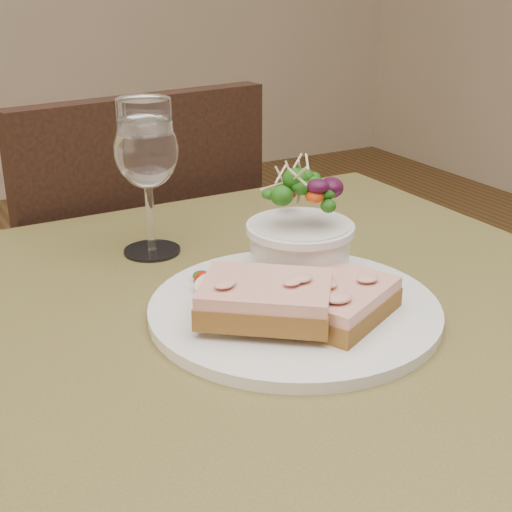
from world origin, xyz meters
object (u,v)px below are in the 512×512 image
wine_glass (146,155)px  ramekin (234,299)px  sandwich_back (266,299)px  salad_bowl (300,225)px  sandwich_front (338,301)px  cafe_table (272,403)px  dinner_plate (294,309)px  chair_far (120,392)px

wine_glass → ramekin: bearing=-90.7°
sandwich_back → salad_bowl: 0.12m
sandwich_front → wine_glass: size_ratio=0.79×
wine_glass → sandwich_back: bearing=-85.5°
sandwich_front → wine_glass: wine_glass is taller
salad_bowl → wine_glass: bearing=121.6°
sandwich_back → cafe_table: bearing=85.3°
cafe_table → salad_bowl: salad_bowl is taller
cafe_table → sandwich_back: bearing=-132.4°
dinner_plate → wine_glass: (-0.06, 0.23, 0.12)m
cafe_table → wine_glass: wine_glass is taller
sandwich_back → ramekin: bearing=171.2°
dinner_plate → ramekin: size_ratio=4.28×
chair_far → ramekin: 0.80m
dinner_plate → sandwich_back: 0.06m
chair_far → dinner_plate: size_ratio=3.04×
salad_bowl → wine_glass: 0.21m
dinner_plate → sandwich_front: size_ratio=2.13×
chair_far → sandwich_back: chair_far is taller
chair_far → ramekin: (-0.07, -0.63, 0.49)m
dinner_plate → chair_far: bearing=90.0°
chair_far → ramekin: chair_far is taller
cafe_table → salad_bowl: size_ratio=6.30×
wine_glass → sandwich_front: bearing=-72.1°
cafe_table → sandwich_front: 0.14m
cafe_table → wine_glass: bearing=100.3°
cafe_table → chair_far: 0.73m
sandwich_back → wine_glass: 0.26m
sandwich_front → cafe_table: bearing=109.6°
dinner_plate → salad_bowl: salad_bowl is taller
ramekin → wine_glass: size_ratio=0.39×
sandwich_front → salad_bowl: 0.11m
sandwich_front → wine_glass: 0.30m
chair_far → wine_glass: size_ratio=5.14×
salad_bowl → cafe_table: bearing=-140.6°
sandwich_back → ramekin: 0.03m
cafe_table → wine_glass: size_ratio=4.57×
chair_far → sandwich_front: (0.02, -0.68, 0.48)m
cafe_table → wine_glass: (-0.04, 0.23, 0.22)m
chair_far → wine_glass: bearing=74.2°
salad_bowl → wine_glass: wine_glass is taller
chair_far → ramekin: bearing=77.1°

